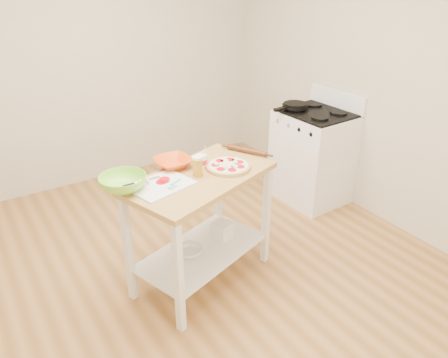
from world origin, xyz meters
TOP-DOWN VIEW (x-y plane):
  - room_shell at (0.00, 0.00)m, footprint 4.04×4.54m
  - prep_island at (0.08, 0.05)m, footprint 1.21×0.89m
  - gas_stove at (1.70, 0.58)m, footprint 0.61×0.71m
  - skillet at (1.57, 0.76)m, footprint 0.41×0.26m
  - pizza at (0.32, 0.05)m, footprint 0.33×0.33m
  - cutting_board at (-0.22, 0.07)m, footprint 0.46×0.38m
  - spatula at (-0.14, 0.01)m, footprint 0.14×0.11m
  - knife at (-0.35, 0.16)m, footprint 0.27×0.03m
  - orange_bowl at (-0.00, 0.29)m, footprint 0.27×0.27m
  - green_bowl at (-0.44, 0.15)m, footprint 0.40×0.40m
  - beer_pint at (0.07, 0.06)m, footprint 0.07×0.07m
  - yogurt_tub at (0.17, 0.17)m, footprint 0.08×0.08m
  - rolling_pin at (0.59, 0.20)m, footprint 0.19×0.32m
  - shelf_glass_bowl at (-0.02, 0.05)m, footprint 0.27×0.27m
  - shelf_bin at (0.31, 0.12)m, footprint 0.17×0.17m

SIDE VIEW (x-z plane):
  - shelf_glass_bowl at x=-0.02m, z-range 0.26..0.32m
  - shelf_bin at x=0.31m, z-range 0.26..0.39m
  - gas_stove at x=1.70m, z-range -0.08..1.03m
  - prep_island at x=0.08m, z-range 0.19..1.09m
  - cutting_board at x=-0.22m, z-range 0.89..0.93m
  - spatula at x=-0.14m, z-range 0.91..0.92m
  - pizza at x=0.32m, z-range 0.89..0.94m
  - knife at x=-0.35m, z-range 0.91..0.92m
  - rolling_pin at x=0.59m, z-range 0.90..0.94m
  - orange_bowl at x=0.00m, z-range 0.90..0.96m
  - green_bowl at x=-0.44m, z-range 0.90..1.00m
  - yogurt_tub at x=0.17m, z-range 0.86..1.04m
  - beer_pint at x=0.07m, z-range 0.90..1.05m
  - skillet at x=1.57m, z-range 0.96..0.99m
  - room_shell at x=0.00m, z-range -0.02..2.72m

